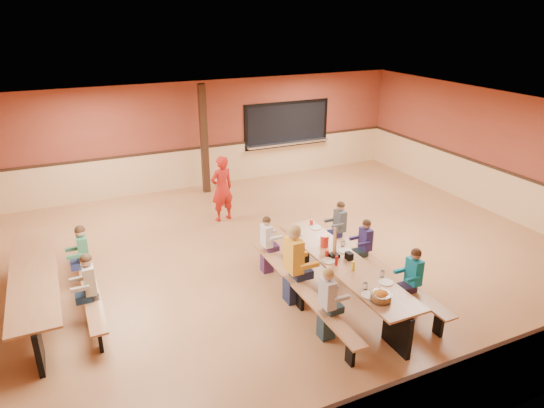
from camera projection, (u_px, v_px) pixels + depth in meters
name	position (u px, v px, depth m)	size (l,w,h in m)	color
ground	(280.00, 257.00, 10.13)	(12.00, 12.00, 0.00)	#9C633B
room_envelope	(280.00, 227.00, 9.87)	(12.04, 10.04, 3.02)	brown
kitchen_pass_through	(287.00, 126.00, 14.76)	(2.78, 0.28, 1.38)	black
structural_post	(204.00, 140.00, 13.20)	(0.18, 0.18, 3.00)	black
cafeteria_table_main	(342.00, 272.00, 8.51)	(1.91, 3.70, 0.74)	#A36A40
cafeteria_table_second	(35.00, 283.00, 8.16)	(1.91, 3.70, 0.74)	#A36A40
seated_child_white_left	(327.00, 304.00, 7.43)	(0.37, 0.30, 1.21)	silver
seated_adult_yellow	(294.00, 265.00, 8.35)	(0.48, 0.40, 1.44)	gold
seated_child_grey_left	(267.00, 245.00, 9.36)	(0.34, 0.28, 1.15)	white
seated_child_teal_right	(413.00, 282.00, 8.07)	(0.36, 0.29, 1.19)	#1081A0
seated_child_navy_right	(365.00, 248.00, 9.24)	(0.34, 0.28, 1.15)	navy
seated_child_char_right	(339.00, 229.00, 10.00)	(0.36, 0.29, 1.18)	#50585A
seated_child_green_sec	(84.00, 258.00, 8.79)	(0.38, 0.31, 1.24)	#398359
seated_child_tan_sec	(91.00, 289.00, 7.80)	(0.38, 0.31, 1.24)	#C0B798
standing_woman	(222.00, 189.00, 11.62)	(0.59, 0.39, 1.62)	red
punch_pitcher	(324.00, 241.00, 8.90)	(0.16, 0.16, 0.22)	red
chip_bowl	(381.00, 296.00, 7.26)	(0.32, 0.32, 0.15)	orange
napkin_dispenser	(349.00, 256.00, 8.46)	(0.10, 0.14, 0.13)	black
condiment_mustard	(353.00, 266.00, 8.09)	(0.06, 0.06, 0.17)	yellow
condiment_ketchup	(336.00, 261.00, 8.26)	(0.06, 0.06, 0.17)	#B2140F
table_paddle	(334.00, 250.00, 8.52)	(0.16, 0.16, 0.56)	black
place_settings	(343.00, 258.00, 8.41)	(0.65, 3.30, 0.11)	beige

